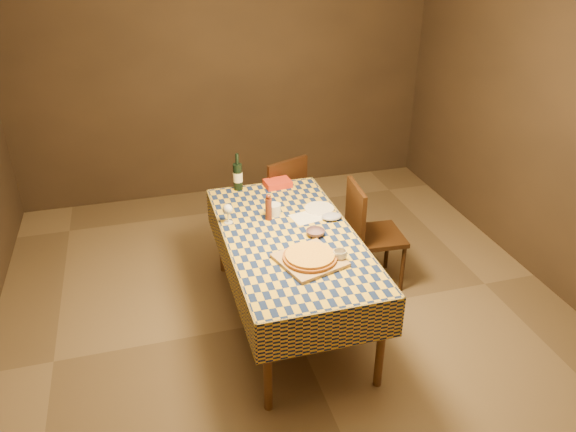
{
  "coord_description": "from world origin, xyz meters",
  "views": [
    {
      "loc": [
        -0.97,
        -3.38,
        2.82
      ],
      "look_at": [
        0.0,
        0.05,
        0.9
      ],
      "focal_mm": 35.0,
      "sensor_mm": 36.0,
      "label": 1
    }
  ],
  "objects_px": {
    "chair_far": "(280,198)",
    "white_plate": "(319,208)",
    "dining_table": "(290,244)",
    "wine_bottle": "(238,176)",
    "chair_right": "(368,230)",
    "pizza": "(310,256)",
    "cutting_board": "(310,260)",
    "bowl": "(315,233)"
  },
  "relations": [
    {
      "from": "cutting_board",
      "to": "chair_right",
      "type": "xyz_separation_m",
      "value": [
        0.73,
        0.69,
        -0.26
      ]
    },
    {
      "from": "cutting_board",
      "to": "white_plate",
      "type": "bearing_deg",
      "value": 66.65
    },
    {
      "from": "bowl",
      "to": "dining_table",
      "type": "bearing_deg",
      "value": 162.33
    },
    {
      "from": "pizza",
      "to": "cutting_board",
      "type": "bearing_deg",
      "value": 97.13
    },
    {
      "from": "bowl",
      "to": "white_plate",
      "type": "bearing_deg",
      "value": 67.42
    },
    {
      "from": "dining_table",
      "to": "cutting_board",
      "type": "height_order",
      "value": "cutting_board"
    },
    {
      "from": "dining_table",
      "to": "pizza",
      "type": "height_order",
      "value": "pizza"
    },
    {
      "from": "bowl",
      "to": "wine_bottle",
      "type": "relative_size",
      "value": 0.42
    },
    {
      "from": "chair_far",
      "to": "wine_bottle",
      "type": "bearing_deg",
      "value": -152.15
    },
    {
      "from": "cutting_board",
      "to": "pizza",
      "type": "xyz_separation_m",
      "value": [
        0.0,
        -0.0,
        0.03
      ]
    },
    {
      "from": "dining_table",
      "to": "white_plate",
      "type": "height_order",
      "value": "white_plate"
    },
    {
      "from": "chair_right",
      "to": "pizza",
      "type": "bearing_deg",
      "value": -136.4
    },
    {
      "from": "pizza",
      "to": "bowl",
      "type": "relative_size",
      "value": 2.96
    },
    {
      "from": "wine_bottle",
      "to": "pizza",
      "type": "bearing_deg",
      "value": -79.12
    },
    {
      "from": "bowl",
      "to": "white_plate",
      "type": "relative_size",
      "value": 0.58
    },
    {
      "from": "white_plate",
      "to": "chair_right",
      "type": "distance_m",
      "value": 0.5
    },
    {
      "from": "bowl",
      "to": "white_plate",
      "type": "distance_m",
      "value": 0.41
    },
    {
      "from": "cutting_board",
      "to": "chair_right",
      "type": "height_order",
      "value": "chair_right"
    },
    {
      "from": "chair_right",
      "to": "bowl",
      "type": "bearing_deg",
      "value": -147.47
    },
    {
      "from": "dining_table",
      "to": "wine_bottle",
      "type": "height_order",
      "value": "wine_bottle"
    },
    {
      "from": "chair_far",
      "to": "chair_right",
      "type": "bearing_deg",
      "value": -54.55
    },
    {
      "from": "white_plate",
      "to": "chair_right",
      "type": "height_order",
      "value": "chair_right"
    },
    {
      "from": "wine_bottle",
      "to": "chair_far",
      "type": "relative_size",
      "value": 0.34
    },
    {
      "from": "wine_bottle",
      "to": "chair_right",
      "type": "height_order",
      "value": "wine_bottle"
    },
    {
      "from": "pizza",
      "to": "wine_bottle",
      "type": "bearing_deg",
      "value": 100.88
    },
    {
      "from": "chair_far",
      "to": "white_plate",
      "type": "bearing_deg",
      "value": -81.1
    },
    {
      "from": "bowl",
      "to": "wine_bottle",
      "type": "distance_m",
      "value": 1.0
    },
    {
      "from": "white_plate",
      "to": "wine_bottle",
      "type": "bearing_deg",
      "value": 135.25
    },
    {
      "from": "white_plate",
      "to": "chair_right",
      "type": "xyz_separation_m",
      "value": [
        0.43,
        -0.01,
        -0.25
      ]
    },
    {
      "from": "wine_bottle",
      "to": "white_plate",
      "type": "xyz_separation_m",
      "value": [
        0.54,
        -0.54,
        -0.11
      ]
    },
    {
      "from": "cutting_board",
      "to": "chair_right",
      "type": "relative_size",
      "value": 0.42
    },
    {
      "from": "dining_table",
      "to": "wine_bottle",
      "type": "bearing_deg",
      "value": 103.55
    },
    {
      "from": "cutting_board",
      "to": "chair_far",
      "type": "relative_size",
      "value": 0.42
    },
    {
      "from": "dining_table",
      "to": "chair_right",
      "type": "bearing_deg",
      "value": 22.62
    },
    {
      "from": "dining_table",
      "to": "chair_right",
      "type": "xyz_separation_m",
      "value": [
        0.76,
        0.32,
        -0.17
      ]
    },
    {
      "from": "dining_table",
      "to": "pizza",
      "type": "bearing_deg",
      "value": -85.37
    },
    {
      "from": "wine_bottle",
      "to": "chair_far",
      "type": "height_order",
      "value": "wine_bottle"
    },
    {
      "from": "pizza",
      "to": "wine_bottle",
      "type": "distance_m",
      "value": 1.26
    },
    {
      "from": "dining_table",
      "to": "cutting_board",
      "type": "relative_size",
      "value": 4.72
    },
    {
      "from": "bowl",
      "to": "chair_right",
      "type": "xyz_separation_m",
      "value": [
        0.58,
        0.37,
        -0.27
      ]
    },
    {
      "from": "bowl",
      "to": "chair_far",
      "type": "xyz_separation_m",
      "value": [
        0.04,
        1.14,
        -0.27
      ]
    },
    {
      "from": "chair_right",
      "to": "chair_far",
      "type": "bearing_deg",
      "value": 125.45
    }
  ]
}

